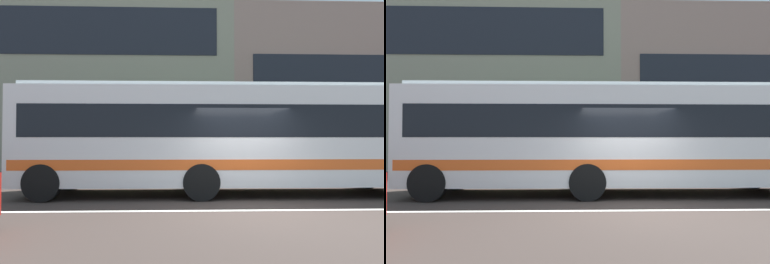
# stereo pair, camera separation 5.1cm
# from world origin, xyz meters

# --- Properties ---
(ground_plane) EXTENTS (160.00, 160.00, 0.00)m
(ground_plane) POSITION_xyz_m (0.00, 0.00, 0.00)
(ground_plane) COLOR #3C312C
(lane_centre_line) EXTENTS (60.00, 0.16, 0.01)m
(lane_centre_line) POSITION_xyz_m (0.00, 0.00, 0.00)
(lane_centre_line) COLOR silver
(lane_centre_line) RESTS_ON ground_plane
(hedge_row_far) EXTENTS (14.33, 1.10, 0.93)m
(hedge_row_far) POSITION_xyz_m (-0.37, 6.21, 0.46)
(hedge_row_far) COLOR #1E5018
(hedge_row_far) RESTS_ON ground_plane
(apartment_block_left) EXTENTS (24.03, 12.03, 13.08)m
(apartment_block_left) POSITION_xyz_m (-10.75, 16.66, 6.54)
(apartment_block_left) COLOR gray
(apartment_block_left) RESTS_ON ground_plane
(transit_bus) EXTENTS (11.99, 2.54, 3.25)m
(transit_bus) POSITION_xyz_m (-0.37, 2.43, 1.79)
(transit_bus) COLOR silver
(transit_bus) RESTS_ON ground_plane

